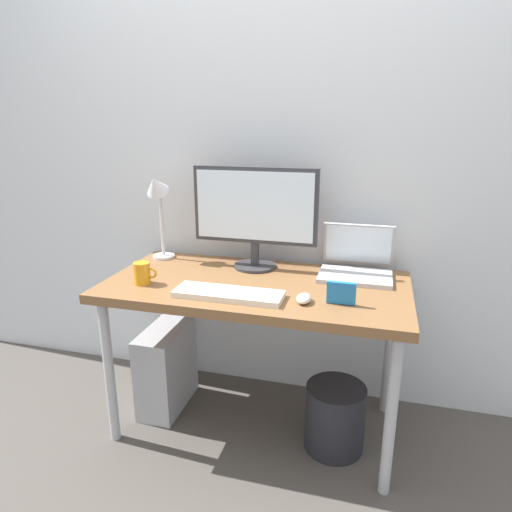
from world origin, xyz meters
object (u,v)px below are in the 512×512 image
object	(u,v)px
desk_lamp	(157,198)
computer_tower	(167,368)
desk	(256,297)
laptop	(356,263)
wastebasket	(335,417)
mouse	(304,298)
photo_frame	(341,293)
keyboard	(228,294)
coffee_mug	(142,273)
monitor	(255,211)

from	to	relation	value
desk_lamp	computer_tower	world-z (taller)	desk_lamp
desk	laptop	xyz separation A→B (m)	(0.41, 0.22, 0.12)
desk	wastebasket	distance (m)	0.63
mouse	photo_frame	xyz separation A→B (m)	(0.14, 0.02, 0.03)
photo_frame	computer_tower	size ratio (longest dim) A/B	0.26
mouse	desk	bearing A→B (deg)	144.47
keyboard	computer_tower	distance (m)	0.70
photo_frame	mouse	bearing A→B (deg)	-173.21
coffee_mug	wastebasket	size ratio (longest dim) A/B	0.36
monitor	computer_tower	bearing A→B (deg)	-158.02
monitor	mouse	xyz separation A→B (m)	(0.30, -0.37, -0.26)
desk_lamp	coffee_mug	size ratio (longest dim) A/B	4.14
desk_lamp	wastebasket	bearing A→B (deg)	-15.73
laptop	photo_frame	xyz separation A→B (m)	(-0.04, -0.37, -0.01)
photo_frame	computer_tower	distance (m)	1.04
photo_frame	computer_tower	xyz separation A→B (m)	(-0.85, 0.18, -0.56)
computer_tower	keyboard	bearing A→B (deg)	-28.27
mouse	computer_tower	distance (m)	0.91
monitor	coffee_mug	world-z (taller)	monitor
desk_lamp	photo_frame	world-z (taller)	desk_lamp
photo_frame	desk	bearing A→B (deg)	157.97
monitor	laptop	size ratio (longest dim) A/B	1.83
monitor	computer_tower	distance (m)	0.90
wastebasket	keyboard	bearing A→B (deg)	-163.78
computer_tower	wastebasket	world-z (taller)	computer_tower
coffee_mug	photo_frame	xyz separation A→B (m)	(0.85, -0.01, 0.00)
wastebasket	photo_frame	bearing A→B (deg)	-88.32
desk	coffee_mug	xyz separation A→B (m)	(-0.47, -0.14, 0.12)
laptop	desk_lamp	bearing A→B (deg)	-178.88
photo_frame	coffee_mug	bearing A→B (deg)	179.36
desk	wastebasket	size ratio (longest dim) A/B	4.36
mouse	computer_tower	xyz separation A→B (m)	(-0.71, 0.20, -0.53)
computer_tower	monitor	bearing A→B (deg)	21.98
desk	computer_tower	xyz separation A→B (m)	(-0.47, 0.03, -0.44)
desk	monitor	distance (m)	0.40
monitor	desk_lamp	world-z (taller)	monitor
keyboard	mouse	size ratio (longest dim) A/B	4.89
desk	photo_frame	size ratio (longest dim) A/B	11.88
mouse	coffee_mug	size ratio (longest dim) A/B	0.84
monitor	desk_lamp	bearing A→B (deg)	179.92
computer_tower	desk	bearing A→B (deg)	-3.72
monitor	wastebasket	bearing A→B (deg)	-30.97
keyboard	wastebasket	xyz separation A→B (m)	(0.44, 0.13, -0.58)
computer_tower	desk_lamp	bearing A→B (deg)	115.47
mouse	coffee_mug	xyz separation A→B (m)	(-0.70, 0.03, 0.03)
mouse	coffee_mug	distance (m)	0.71
laptop	computer_tower	xyz separation A→B (m)	(-0.89, -0.19, -0.57)
laptop	computer_tower	size ratio (longest dim) A/B	0.76
keyboard	mouse	xyz separation A→B (m)	(0.30, 0.02, 0.01)
desk_lamp	photo_frame	xyz separation A→B (m)	(0.93, -0.35, -0.26)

